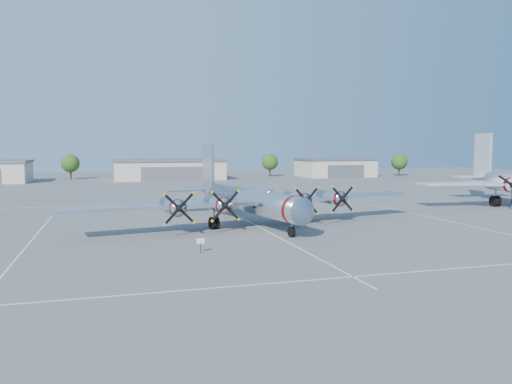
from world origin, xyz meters
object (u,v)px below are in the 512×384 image
object	(u,v)px
tree_east	(270,162)
info_placard	(200,243)
hangar_east	(335,167)
tree_west	(70,163)
tree_far_east	(399,162)
main_bomber_b29	(248,224)
hangar_center	(169,169)

from	to	relation	value
tree_east	info_placard	bearing A→B (deg)	-110.95
hangar_east	tree_west	bearing A→B (deg)	173.72
info_placard	tree_west	bearing A→B (deg)	96.57
tree_west	tree_east	size ratio (longest dim) A/B	1.00
tree_west	tree_far_east	xyz separation A→B (m)	(93.00, -10.00, 0.00)
tree_west	main_bomber_b29	size ratio (longest dim) A/B	0.17
hangar_center	tree_far_east	bearing A→B (deg)	-1.65
tree_west	tree_east	xyz separation A→B (m)	(55.00, -2.00, 0.00)
hangar_center	main_bomber_b29	world-z (taller)	hangar_center
hangar_center	main_bomber_b29	distance (m)	80.08
hangar_east	tree_far_east	xyz separation A→B (m)	(20.00, -1.96, 1.51)
tree_far_east	main_bomber_b29	bearing A→B (deg)	-131.28
hangar_center	main_bomber_b29	size ratio (longest dim) A/B	0.72
hangar_center	info_placard	world-z (taller)	hangar_center
info_placard	tree_east	bearing A→B (deg)	66.26
hangar_center	hangar_east	size ratio (longest dim) A/B	1.39
tree_far_east	info_placard	world-z (taller)	tree_far_east
tree_far_east	tree_east	bearing A→B (deg)	168.11
hangar_east	tree_west	xyz separation A→B (m)	(-73.00, 8.04, 1.51)
tree_east	info_placard	size ratio (longest dim) A/B	5.62
tree_far_east	tree_west	bearing A→B (deg)	173.86
tree_west	tree_far_east	bearing A→B (deg)	-6.14
tree_west	info_placard	world-z (taller)	tree_west
hangar_center	tree_west	size ratio (longest dim) A/B	4.31
hangar_east	tree_far_east	world-z (taller)	tree_far_east
hangar_east	tree_far_east	size ratio (longest dim) A/B	3.10
hangar_east	tree_west	size ratio (longest dim) A/B	3.10
hangar_center	tree_far_east	distance (m)	68.05
tree_west	main_bomber_b29	xyz separation A→B (m)	(24.47, -88.07, -4.22)
hangar_center	tree_far_east	world-z (taller)	tree_far_east
hangar_east	tree_east	bearing A→B (deg)	161.46
tree_west	tree_east	distance (m)	55.04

